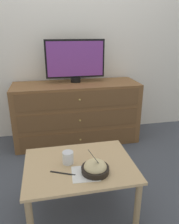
% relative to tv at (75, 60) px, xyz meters
% --- Properties ---
extents(ground_plane, '(12.00, 12.00, 0.00)m').
position_rel_tv_xyz_m(ground_plane, '(-0.05, 0.19, -0.98)').
color(ground_plane, '#474C56').
extents(wall_back, '(12.00, 0.05, 2.60)m').
position_rel_tv_xyz_m(wall_back, '(-0.05, 0.22, 0.32)').
color(wall_back, white).
rests_on(wall_back, ground_plane).
extents(dresser, '(1.46, 0.50, 0.72)m').
position_rel_tv_xyz_m(dresser, '(-0.01, -0.08, -0.62)').
color(dresser, brown).
rests_on(dresser, ground_plane).
extents(tv, '(0.68, 0.12, 0.48)m').
position_rel_tv_xyz_m(tv, '(0.00, 0.00, 0.00)').
color(tv, black).
rests_on(tv, dresser).
extents(coffee_table, '(0.78, 0.58, 0.40)m').
position_rel_tv_xyz_m(coffee_table, '(-0.16, -1.21, -0.64)').
color(coffee_table, tan).
rests_on(coffee_table, ground_plane).
extents(takeout_bowl, '(0.19, 0.19, 0.20)m').
position_rel_tv_xyz_m(takeout_bowl, '(-0.07, -1.33, -0.54)').
color(takeout_bowl, black).
rests_on(takeout_bowl, coffee_table).
extents(drink_cup, '(0.08, 0.08, 0.09)m').
position_rel_tv_xyz_m(drink_cup, '(-0.23, -1.18, -0.54)').
color(drink_cup, white).
rests_on(drink_cup, coffee_table).
extents(napkin, '(0.19, 0.19, 0.00)m').
position_rel_tv_xyz_m(napkin, '(-0.14, -1.33, -0.58)').
color(napkin, white).
rests_on(napkin, coffee_table).
extents(knife, '(0.17, 0.08, 0.01)m').
position_rel_tv_xyz_m(knife, '(-0.28, -1.30, -0.58)').
color(knife, black).
rests_on(knife, coffee_table).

